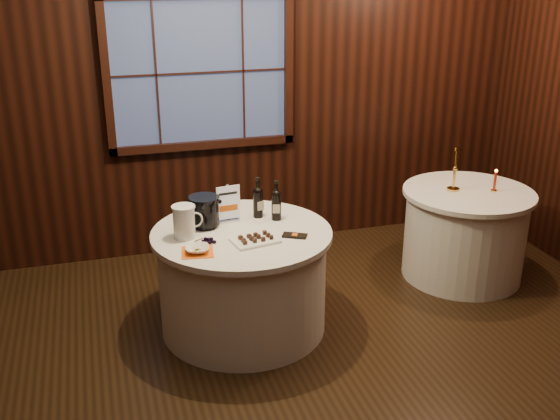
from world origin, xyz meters
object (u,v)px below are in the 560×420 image
object	(u,v)px
main_table	(243,279)
glass_pitcher	(184,222)
port_bottle_left	(258,200)
grape_bunch	(208,240)
sign_stand	(228,209)
port_bottle_right	(276,203)
cracker_bowl	(197,249)
side_table	(464,233)
ice_bucket	(204,211)
chocolate_box	(295,236)
chocolate_plate	(255,239)
red_candle	(495,183)
brass_candlestick	(455,175)

from	to	relation	value
main_table	glass_pitcher	bearing A→B (deg)	-179.99
port_bottle_left	grape_bunch	xyz separation A→B (m)	(-0.44, -0.36, -0.11)
sign_stand	port_bottle_right	bearing A→B (deg)	-17.04
sign_stand	cracker_bowl	distance (m)	0.57
side_table	grape_bunch	bearing A→B (deg)	-169.33
port_bottle_left	ice_bucket	world-z (taller)	port_bottle_left
port_bottle_left	chocolate_box	distance (m)	0.47
chocolate_plate	chocolate_box	world-z (taller)	chocolate_plate
port_bottle_right	cracker_bowl	bearing A→B (deg)	-131.31
main_table	side_table	distance (m)	2.02
main_table	chocolate_plate	world-z (taller)	chocolate_plate
sign_stand	red_candle	size ratio (longest dim) A/B	1.49
grape_bunch	red_candle	size ratio (longest dim) A/B	0.85
port_bottle_left	brass_candlestick	size ratio (longest dim) A/B	0.83
glass_pitcher	chocolate_plate	bearing A→B (deg)	-28.14
port_bottle_right	ice_bucket	world-z (taller)	port_bottle_right
sign_stand	grape_bunch	bearing A→B (deg)	-129.52
chocolate_box	port_bottle_left	bearing A→B (deg)	137.63
side_table	chocolate_plate	bearing A→B (deg)	-165.45
chocolate_box	glass_pitcher	distance (m)	0.76
port_bottle_left	cracker_bowl	bearing A→B (deg)	-155.13
port_bottle_left	chocolate_plate	distance (m)	0.47
port_bottle_right	cracker_bowl	xyz separation A→B (m)	(-0.66, -0.41, -0.11)
chocolate_plate	chocolate_box	xyz separation A→B (m)	(0.28, 0.01, -0.01)
port_bottle_right	chocolate_plate	distance (m)	0.44
port_bottle_left	glass_pitcher	world-z (taller)	port_bottle_left
sign_stand	port_bottle_right	xyz separation A→B (m)	(0.35, -0.06, 0.03)
brass_candlestick	red_candle	bearing A→B (deg)	-21.45
port_bottle_left	chocolate_box	size ratio (longest dim) A/B	1.83
grape_bunch	port_bottle_right	bearing A→B (deg)	25.71
port_bottle_right	cracker_bowl	size ratio (longest dim) A/B	1.93
chocolate_plate	chocolate_box	size ratio (longest dim) A/B	2.04
chocolate_box	brass_candlestick	bearing A→B (deg)	47.75
main_table	ice_bucket	distance (m)	0.57
glass_pitcher	red_candle	size ratio (longest dim) A/B	1.22
glass_pitcher	red_candle	distance (m)	2.60
port_bottle_right	chocolate_box	distance (m)	0.36
glass_pitcher	brass_candlestick	size ratio (longest dim) A/B	0.63
ice_bucket	chocolate_box	size ratio (longest dim) A/B	1.36
port_bottle_left	ice_bucket	bearing A→B (deg)	172.81
chocolate_box	main_table	bearing A→B (deg)	177.29
chocolate_box	grape_bunch	world-z (taller)	grape_bunch
main_table	side_table	xyz separation A→B (m)	(2.00, 0.30, 0.00)
sign_stand	cracker_bowl	size ratio (longest dim) A/B	1.83
port_bottle_left	brass_candlestick	bearing A→B (deg)	-13.64
sign_stand	port_bottle_left	xyz separation A→B (m)	(0.23, 0.03, 0.04)
sign_stand	ice_bucket	world-z (taller)	sign_stand
cracker_bowl	port_bottle_right	bearing A→B (deg)	31.96
ice_bucket	grape_bunch	bearing A→B (deg)	-95.57
main_table	ice_bucket	size ratio (longest dim) A/B	5.64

